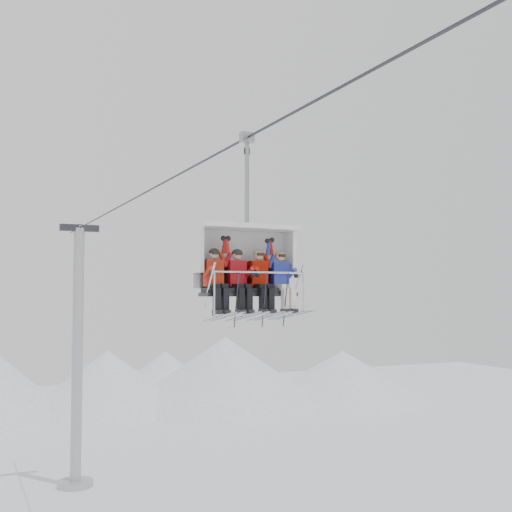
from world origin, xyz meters
name	(u,v)px	position (x,y,z in m)	size (l,w,h in m)	color
ridgeline	(13,383)	(-1.58, 42.05, 2.84)	(72.00, 21.00, 7.00)	white
lift_tower_right	(77,373)	(0.00, 22.00, 5.78)	(2.00, 1.80, 13.48)	#A6A8AD
haul_cable	(256,133)	(0.00, 0.00, 13.30)	(0.06, 0.06, 50.00)	#2E2E33
chairlift_carrier	(245,259)	(0.00, 0.59, 10.64)	(2.22, 1.17, 3.98)	black
skier_far_left	(216,279)	(-0.80, 0.28, 10.18)	(0.38, 1.69, 1.53)	red
skier_center_left	(239,279)	(-0.27, 0.28, 10.18)	(0.38, 1.69, 1.53)	#AF1017
skier_center_right	(260,280)	(0.24, 0.28, 10.18)	(0.38, 1.69, 1.53)	#AF1302
skier_far_right	(282,280)	(0.76, 0.28, 10.17)	(0.37, 1.69, 1.51)	#2735A7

